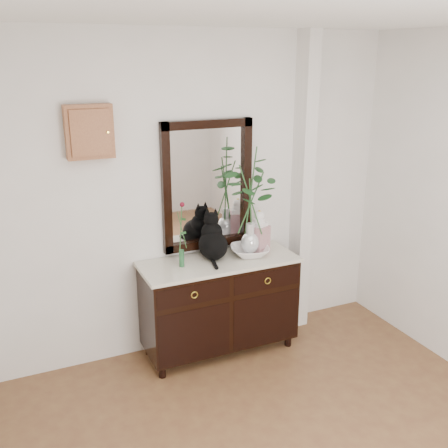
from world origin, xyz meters
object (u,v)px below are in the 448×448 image
sideboard (219,301)px  cat (213,236)px  lotus_bowl (250,251)px  ginger_jar (259,231)px

sideboard → cat: 0.58m
lotus_bowl → ginger_jar: (0.10, 0.04, 0.15)m
cat → sideboard: bearing=-57.1°
lotus_bowl → ginger_jar: ginger_jar is taller
cat → ginger_jar: bearing=7.4°
cat → lotus_bowl: size_ratio=1.20×
cat → ginger_jar: 0.42m
sideboard → lotus_bowl: lotus_bowl is taller
lotus_bowl → cat: bearing=167.3°
cat → ginger_jar: (0.42, -0.03, -0.00)m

